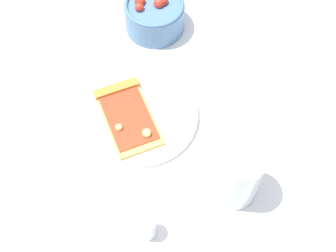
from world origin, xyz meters
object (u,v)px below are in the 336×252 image
at_px(salad_bowl, 154,15).
at_px(pepper_shaker, 146,226).
at_px(plate, 142,115).
at_px(pizza_slice_main, 126,113).
at_px(soda_glass, 237,175).

height_order(salad_bowl, pepper_shaker, salad_bowl).
bearing_deg(plate, pizza_slice_main, -12.92).
relative_size(pizza_slice_main, soda_glass, 1.21).
bearing_deg(pizza_slice_main, salad_bowl, -118.77).
relative_size(plate, pepper_shaker, 3.32).
bearing_deg(salad_bowl, pepper_shaker, 72.50).
distance_m(salad_bowl, soda_glass, 0.43).
bearing_deg(pepper_shaker, pizza_slice_main, -95.74).
bearing_deg(salad_bowl, pizza_slice_main, 61.23).
xyz_separation_m(plate, pizza_slice_main, (0.03, -0.01, 0.01)).
height_order(pizza_slice_main, salad_bowl, salad_bowl).
bearing_deg(soda_glass, pizza_slice_main, -54.07).
relative_size(salad_bowl, pepper_shaker, 1.95).
distance_m(plate, soda_glass, 0.24).
height_order(soda_glass, pepper_shaker, soda_glass).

